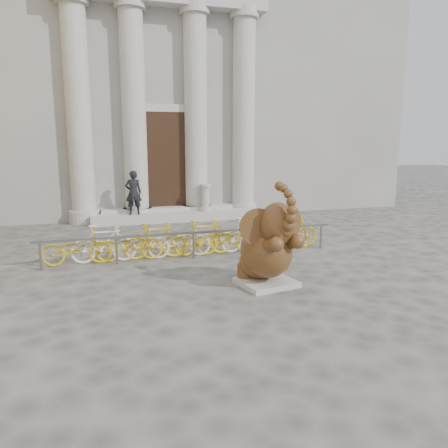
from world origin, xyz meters
name	(u,v)px	position (x,y,z in m)	size (l,w,h in m)	color
ground	(253,304)	(0.00, 0.00, 0.00)	(80.00, 80.00, 0.00)	#474442
classical_building	(148,81)	(0.00, 14.93, 5.98)	(22.00, 10.70, 12.00)	gray
entrance_steps	(170,216)	(0.00, 9.40, 0.18)	(6.00, 1.20, 0.36)	#A8A59E
elephant_statue	(268,248)	(0.69, 0.96, 0.83)	(1.51, 1.78, 2.28)	#A8A59E
bike_rack	(191,238)	(-0.36, 3.85, 0.50)	(8.00, 0.53, 1.00)	slate
pedestrian	(133,193)	(-1.40, 9.05, 1.19)	(0.60, 0.40, 1.65)	black
balustrade_post	(205,199)	(1.39, 9.10, 0.85)	(0.43, 0.43, 1.06)	#A8A59E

